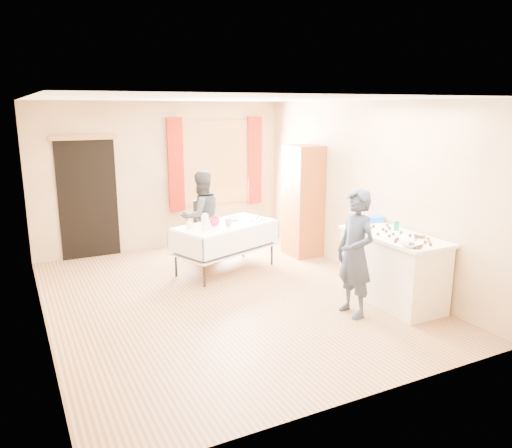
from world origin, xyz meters
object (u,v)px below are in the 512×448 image
counter (392,268)px  woman (201,216)px  cabinet (303,201)px  party_table (225,243)px  girl (355,254)px  chair (208,239)px

counter → woman: bearing=119.4°
counter → cabinet: bearing=87.6°
party_table → girl: girl is taller
party_table → woman: woman is taller
chair → woman: woman is taller
counter → girl: (-0.71, -0.12, 0.33)m
cabinet → chair: size_ratio=2.01×
chair → girl: 3.30m
party_table → chair: size_ratio=1.90×
cabinet → chair: bearing=154.2°
cabinet → party_table: cabinet is taller
chair → woman: size_ratio=0.62×
chair → girl: girl is taller
party_table → woman: 0.74m
girl → woman: girl is taller
counter → girl: bearing=-170.6°
cabinet → chair: cabinet is taller
party_table → cabinet: bearing=-11.3°
cabinet → girl: (-0.81, -2.48, -0.16)m
chair → cabinet: bearing=-23.1°
cabinet → party_table: (-1.54, -0.22, -0.49)m
girl → woman: bearing=-166.1°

